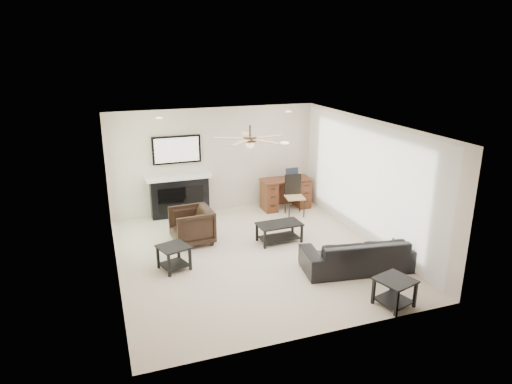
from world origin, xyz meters
TOP-DOWN VIEW (x-y plane):
  - room_shell at (0.19, 0.08)m, footprint 5.50×5.54m
  - sofa at (1.63, -1.20)m, footprint 2.14×1.09m
  - armchair at (-0.97, 0.95)m, footprint 0.86×0.84m
  - coffee_table at (0.73, 0.40)m, footprint 0.92×0.54m
  - end_table_near at (1.48, -2.45)m, footprint 0.64×0.64m
  - end_table_left at (-1.52, -0.10)m, footprint 0.63×0.63m
  - fireplace_unit at (-0.91, 2.58)m, footprint 1.52×0.34m
  - desk at (1.65, 2.24)m, footprint 1.22×0.56m
  - desk_chair at (1.65, 1.69)m, footprint 0.48×0.49m
  - laptop at (1.85, 2.22)m, footprint 0.33×0.24m

SIDE VIEW (x-z plane):
  - coffee_table at x=0.73m, z-range 0.00..0.40m
  - end_table_near at x=1.48m, z-range 0.00..0.45m
  - end_table_left at x=-1.52m, z-range 0.00..0.45m
  - sofa at x=1.63m, z-range 0.00..0.60m
  - armchair at x=-0.97m, z-range 0.00..0.74m
  - desk at x=1.65m, z-range 0.00..0.76m
  - desk_chair at x=1.65m, z-range 0.00..0.97m
  - laptop at x=1.85m, z-range 0.76..0.99m
  - fireplace_unit at x=-0.91m, z-range 0.00..1.91m
  - room_shell at x=0.19m, z-range 0.42..2.94m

